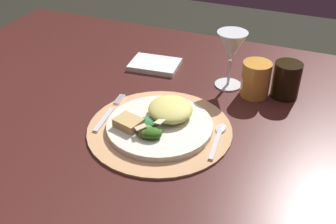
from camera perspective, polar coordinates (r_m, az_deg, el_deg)
dining_table at (r=1.09m, az=-2.02°, el=-4.11°), size 1.45×0.96×0.76m
placemat at (r=0.93m, az=-1.19°, el=-2.45°), size 0.34×0.34×0.01m
dinner_plate at (r=0.92m, az=-1.19°, el=-1.95°), size 0.24×0.24×0.01m
pasta_serving at (r=0.94m, az=0.36°, el=0.43°), size 0.14×0.15×0.03m
salad_greens at (r=0.88m, az=-2.74°, el=-2.58°), size 0.08×0.09×0.02m
bread_piece at (r=0.91m, az=-5.38°, el=-1.58°), size 0.07×0.06×0.02m
fork at (r=0.98m, az=-8.48°, el=-0.27°), size 0.03×0.17×0.00m
spoon at (r=0.91m, az=7.23°, el=-3.26°), size 0.03×0.13×0.01m
napkin at (r=1.20m, az=-1.88°, el=6.75°), size 0.15×0.12×0.01m
wine_glass at (r=1.07m, az=8.98°, el=8.93°), size 0.08×0.08×0.16m
amber_tumbler at (r=1.06m, az=12.35°, el=4.58°), size 0.07×0.07×0.09m
dark_tumbler at (r=1.08m, az=16.47°, el=4.37°), size 0.07×0.07×0.09m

